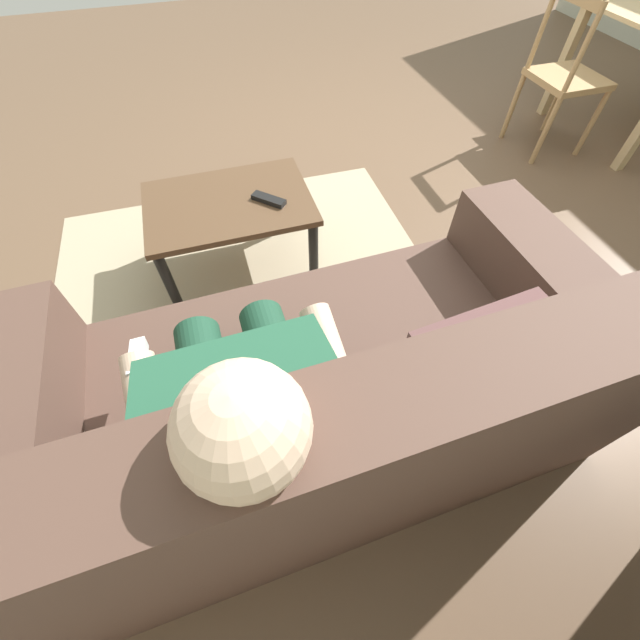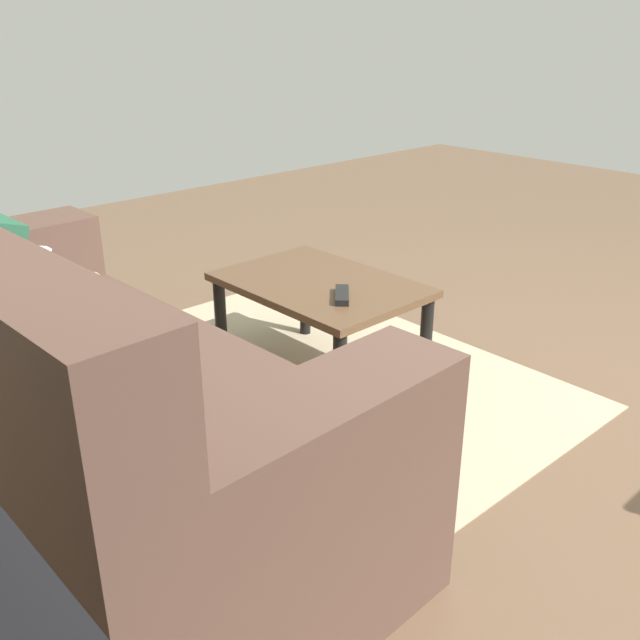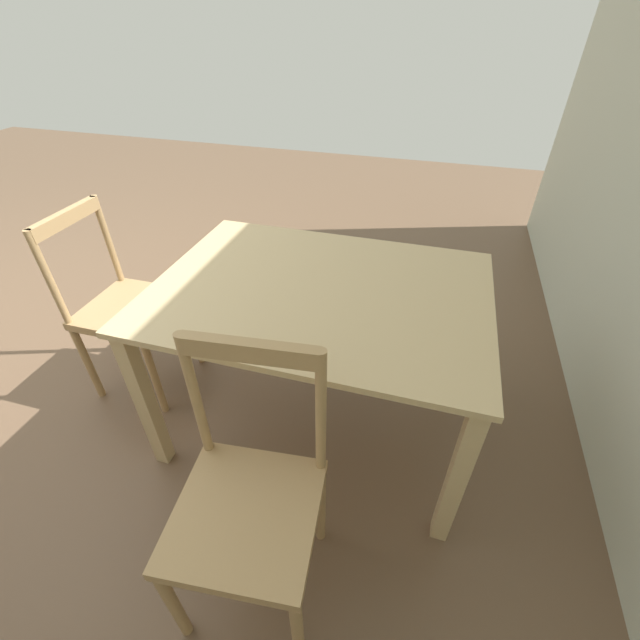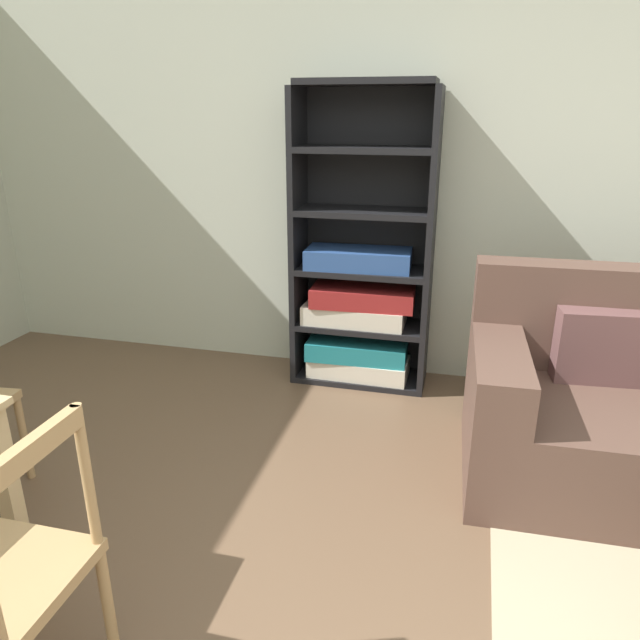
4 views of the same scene
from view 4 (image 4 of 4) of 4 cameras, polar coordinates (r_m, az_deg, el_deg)
name	(u,v)px [view 4 (image 4 of 4)]	position (r m, az deg, el deg)	size (l,w,h in m)	color
wall_back	(481,179)	(3.76, 15.50, 13.22)	(6.97, 0.12, 2.59)	beige
bookshelf	(361,276)	(3.68, 4.08, 4.32)	(0.86, 0.36, 1.86)	black
dining_chair_facing_couch	(6,583)	(1.95, -28.49, -21.80)	(0.42, 0.42, 0.94)	tan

